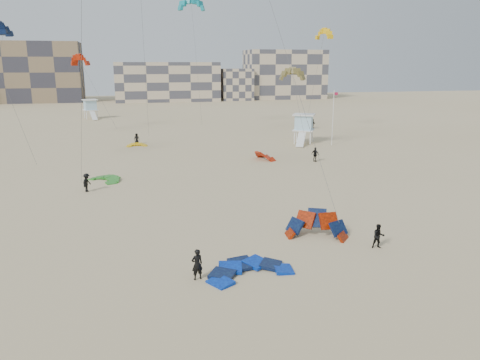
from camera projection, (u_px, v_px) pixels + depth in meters
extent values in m
plane|color=tan|center=(176.00, 279.00, 25.20)|extent=(320.00, 320.00, 0.00)
imported|color=black|center=(197.00, 264.00, 25.01)|extent=(0.71, 0.56, 1.73)
imported|color=black|center=(379.00, 236.00, 29.33)|extent=(0.87, 0.74, 1.56)
imported|color=black|center=(87.00, 183.00, 42.40)|extent=(1.05, 1.27, 1.70)
imported|color=black|center=(315.00, 154.00, 55.59)|extent=(0.95, 1.06, 1.73)
imported|color=black|center=(137.00, 139.00, 67.89)|extent=(0.81, 0.56, 1.58)
imported|color=black|center=(312.00, 123.00, 84.53)|extent=(1.07, 1.76, 1.81)
cylinder|color=#3F3F3F|center=(81.00, 69.00, 37.27)|extent=(2.02, 4.88, 19.80)
cylinder|color=#3F3F3F|center=(282.00, 40.00, 39.38)|extent=(0.76, 23.90, 24.61)
cylinder|color=#3F3F3F|center=(8.00, 93.00, 47.89)|extent=(4.38, 1.54, 14.83)
cylinder|color=#3F3F3F|center=(143.00, 35.00, 61.71)|extent=(0.62, 8.75, 28.11)
cylinder|color=#3F3F3F|center=(300.00, 111.00, 59.71)|extent=(0.40, 5.31, 8.92)
cylinder|color=#3F3F3F|center=(315.00, 82.00, 78.84)|extent=(1.32, 3.36, 14.94)
cylinder|color=#3F3F3F|center=(197.00, 67.00, 79.12)|extent=(1.38, 0.17, 19.74)
cylinder|color=#3F3F3F|center=(98.00, 95.00, 77.26)|extent=(5.49, 6.01, 10.86)
cube|color=white|center=(304.00, 130.00, 68.56)|extent=(3.95, 3.95, 0.15)
cube|color=#A5CDE2|center=(304.00, 122.00, 68.30)|extent=(3.24, 3.24, 2.08)
cube|color=white|center=(304.00, 115.00, 68.03)|extent=(4.09, 4.09, 0.17)
cube|color=white|center=(310.00, 140.00, 66.15)|extent=(2.31, 3.10, 1.72)
cube|color=white|center=(90.00, 110.00, 99.69)|extent=(3.44, 3.44, 0.14)
cube|color=#A5CDE2|center=(90.00, 105.00, 99.43)|extent=(2.83, 2.83, 1.99)
cube|color=white|center=(90.00, 100.00, 99.17)|extent=(3.57, 3.57, 0.16)
cube|color=white|center=(90.00, 116.00, 97.38)|extent=(1.73, 2.99, 1.65)
cylinder|color=white|center=(333.00, 118.00, 66.34)|extent=(0.10, 0.10, 7.78)
cube|color=#B1173F|center=(336.00, 94.00, 65.59)|extent=(0.58, 0.02, 0.39)
cube|color=#7D674B|center=(34.00, 72.00, 143.06)|extent=(28.00, 14.00, 18.00)
cube|color=#C5B091|center=(167.00, 82.00, 148.85)|extent=(32.00, 16.00, 12.00)
cube|color=#C5B091|center=(284.00, 74.00, 159.12)|extent=(26.00, 14.00, 16.00)
cube|color=#C5B091|center=(236.00, 84.00, 152.07)|extent=(10.00, 10.00, 10.00)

